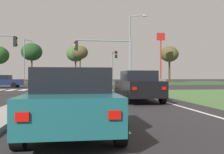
{
  "coord_description": "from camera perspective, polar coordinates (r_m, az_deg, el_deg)",
  "views": [
    {
      "loc": [
        2.34,
        -1.09,
        1.31
      ],
      "look_at": [
        6.8,
        31.01,
        1.28
      ],
      "focal_mm": 40.24,
      "sensor_mm": 36.0,
      "label": 1
    }
  ],
  "objects": [
    {
      "name": "grass_verge_far_right",
      "position": [
        60.23,
        14.71,
        -1.2
      ],
      "size": [
        35.0,
        35.0,
        0.01
      ],
      "primitive_type": "cube",
      "color": "#2D4C28",
      "rests_on": "ground"
    },
    {
      "name": "street_lamp_third",
      "position": [
        54.66,
        -19.16,
        3.98
      ],
      "size": [
        1.72,
        1.83,
        9.03
      ],
      "color": "gray",
      "rests_on": "ground"
    },
    {
      "name": "crosswalk_bar_sixth",
      "position": [
        26.09,
        -14.49,
        -2.82
      ],
      "size": [
        0.7,
        2.8,
        0.01
      ],
      "primitive_type": "cube",
      "color": "silver",
      "rests_on": "ground"
    },
    {
      "name": "traffic_signal_near_right",
      "position": [
        24.78,
        -0.75,
        5.34
      ],
      "size": [
        5.67,
        0.32,
        5.1
      ],
      "color": "gray",
      "rests_on": "ground"
    },
    {
      "name": "car_teal_near",
      "position": [
        6.04,
        -9.02,
        -5.1
      ],
      "size": [
        2.05,
        4.36,
        1.49
      ],
      "color": "#19565B",
      "rests_on": "ground"
    },
    {
      "name": "lane_dash_third",
      "position": [
        18.7,
        -4.34,
        -3.95
      ],
      "size": [
        0.14,
        2.0,
        0.01
      ],
      "primitive_type": "cube",
      "color": "silver",
      "rests_on": "ground"
    },
    {
      "name": "treeline_fifth",
      "position": [
        59.42,
        -7.27,
        5.52
      ],
      "size": [
        3.71,
        3.71,
        8.6
      ],
      "color": "#423323",
      "rests_on": "ground"
    },
    {
      "name": "crosswalk_bar_third",
      "position": [
        26.71,
        -21.87,
        -2.75
      ],
      "size": [
        0.7,
        2.8,
        0.01
      ],
      "primitive_type": "cube",
      "color": "silver",
      "rests_on": "ground"
    },
    {
      "name": "treeline_sixth",
      "position": [
        62.68,
        12.9,
        5.04
      ],
      "size": [
        4.41,
        4.41,
        8.71
      ],
      "color": "#423323",
      "rests_on": "ground"
    },
    {
      "name": "fastfood_pole_sign",
      "position": [
        56.08,
        11.02,
        6.89
      ],
      "size": [
        1.8,
        0.4,
        10.89
      ],
      "color": "red",
      "rests_on": "ground"
    },
    {
      "name": "median_island_near",
      "position": [
        12.37,
        -18.85,
        -5.7
      ],
      "size": [
        1.2,
        22.0,
        0.14
      ],
      "primitive_type": "cube",
      "color": "gray",
      "rests_on": "ground"
    },
    {
      "name": "car_navy_second",
      "position": [
        33.18,
        -23.61,
        -0.87
      ],
      "size": [
        4.64,
        1.99,
        1.53
      ],
      "rotation": [
        0.0,
        0.0,
        -1.57
      ],
      "color": "#161E47",
      "rests_on": "ground"
    },
    {
      "name": "crosswalk_bar_fifth",
      "position": [
        26.25,
        -16.99,
        -2.8
      ],
      "size": [
        0.7,
        2.8,
        0.01
      ],
      "primitive_type": "cube",
      "color": "silver",
      "rests_on": "ground"
    },
    {
      "name": "car_grey_fifth",
      "position": [
        34.3,
        7.97,
        -0.82
      ],
      "size": [
        4.55,
        2.1,
        1.54
      ],
      "rotation": [
        0.0,
        0.0,
        -1.57
      ],
      "color": "slate",
      "rests_on": "ground"
    },
    {
      "name": "stop_bar_near",
      "position": [
        24.17,
        -4.43,
        -3.05
      ],
      "size": [
        6.4,
        0.5,
        0.01
      ],
      "primitive_type": "cube",
      "color": "silver",
      "rests_on": "ground"
    },
    {
      "name": "lane_dash_second",
      "position": [
        12.74,
        -2.64,
        -5.83
      ],
      "size": [
        0.14,
        2.0,
        0.01
      ],
      "primitive_type": "cube",
      "color": "silver",
      "rests_on": "ground"
    },
    {
      "name": "median_island_far",
      "position": [
        56.15,
        -10.29,
        -1.22
      ],
      "size": [
        1.2,
        36.0,
        0.14
      ],
      "primitive_type": "cube",
      "color": "#ADA89E",
      "rests_on": "ground"
    },
    {
      "name": "treeline_fourth",
      "position": [
        62.85,
        -8.28,
        5.19
      ],
      "size": [
        4.5,
        4.5,
        8.9
      ],
      "color": "#423323",
      "rests_on": "ground"
    },
    {
      "name": "lane_dash_fourth",
      "position": [
        24.68,
        -5.2,
        -2.98
      ],
      "size": [
        0.14,
        2.0,
        0.01
      ],
      "primitive_type": "cube",
      "color": "silver",
      "rests_on": "ground"
    },
    {
      "name": "car_black_third",
      "position": [
        13.5,
        5.84,
        -2.01
      ],
      "size": [
        2.01,
        4.51,
        1.62
      ],
      "color": "black",
      "rests_on": "ground"
    },
    {
      "name": "crosswalk_bar_fourth",
      "position": [
        26.45,
        -19.45,
        -2.78
      ],
      "size": [
        0.7,
        2.8,
        0.01
      ],
      "primitive_type": "cube",
      "color": "silver",
      "rests_on": "ground"
    },
    {
      "name": "street_lamp_second",
      "position": [
        29.64,
        4.38,
        6.76
      ],
      "size": [
        1.94,
        1.19,
        8.5
      ],
      "color": "gray",
      "rests_on": "ground"
    },
    {
      "name": "lane_dash_near",
      "position": [
        6.84,
        2.06,
        -10.93
      ],
      "size": [
        0.14,
        2.0,
        0.01
      ],
      "primitive_type": "cube",
      "color": "silver",
      "rests_on": "ground"
    },
    {
      "name": "traffic_signal_far_right",
      "position": [
        36.58,
        0.38,
        3.53
      ],
      "size": [
        0.32,
        4.19,
        5.13
      ],
      "color": "gray",
      "rests_on": "ground"
    },
    {
      "name": "edge_line_right",
      "position": [
        13.9,
        11.12,
        -5.33
      ],
      "size": [
        0.14,
        24.0,
        0.01
      ],
      "primitive_type": "cube",
      "color": "silver",
      "rests_on": "ground"
    },
    {
      "name": "crosswalk_bar_seventh",
      "position": [
        25.98,
        -11.97,
        -2.83
      ],
      "size": [
        0.7,
        2.8,
        0.01
      ],
      "primitive_type": "cube",
      "color": "silver",
      "rests_on": "ground"
    },
    {
      "name": "treeline_third",
      "position": [
        63.16,
        -17.78,
        5.43
      ],
      "size": [
        4.94,
        4.94,
        9.37
      ],
      "color": "#423323",
      "rests_on": "ground"
    },
    {
      "name": "car_white_fourth",
      "position": [
        20.99,
        -7.92,
        -1.38
      ],
      "size": [
        2.06,
        4.38,
        1.54
      ],
      "color": "silver",
      "rests_on": "ground"
    },
    {
      "name": "ground_plane",
      "position": [
        31.2,
        -12.21,
        -2.36
      ],
      "size": [
        200.0,
        200.0,
        0.0
      ],
      "primitive_type": "plane",
      "color": "#282628"
    }
  ]
}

